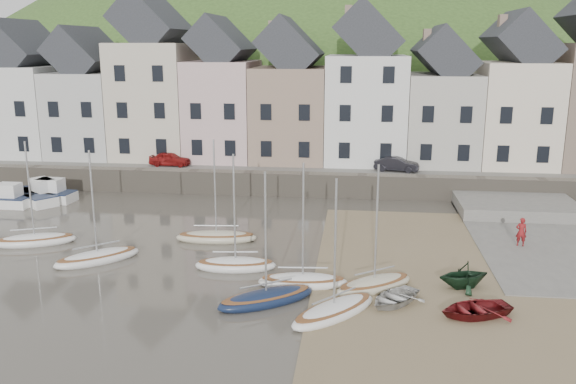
# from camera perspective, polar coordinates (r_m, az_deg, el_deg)

# --- Properties ---
(ground) EXTENTS (160.00, 160.00, 0.00)m
(ground) POSITION_cam_1_polar(r_m,az_deg,el_deg) (30.48, -1.35, -8.19)
(ground) COLOR #423E34
(ground) RESTS_ON ground
(quay_land) EXTENTS (90.00, 30.00, 1.50)m
(quay_land) POSITION_cam_1_polar(r_m,az_deg,el_deg) (61.03, 2.89, 3.77)
(quay_land) COLOR #335020
(quay_land) RESTS_ON ground
(quay_street) EXTENTS (70.00, 7.00, 0.10)m
(quay_street) POSITION_cam_1_polar(r_m,az_deg,el_deg) (49.62, 1.98, 2.36)
(quay_street) COLOR slate
(quay_street) RESTS_ON quay_land
(seawall) EXTENTS (70.00, 1.20, 1.80)m
(seawall) POSITION_cam_1_polar(r_m,az_deg,el_deg) (46.35, 1.61, 0.72)
(seawall) COLOR slate
(seawall) RESTS_ON ground
(beach) EXTENTS (18.00, 26.00, 0.06)m
(beach) POSITION_cam_1_polar(r_m,az_deg,el_deg) (30.99, 19.47, -8.58)
(beach) COLOR #806E4E
(beach) RESTS_ON ground
(slipway) EXTENTS (8.00, 18.00, 0.12)m
(slipway) POSITION_cam_1_polar(r_m,az_deg,el_deg) (39.27, 22.72, -4.09)
(slipway) COLOR slate
(slipway) RESTS_ON ground
(hillside) EXTENTS (134.40, 84.00, 84.00)m
(hillside) POSITION_cam_1_polar(r_m,az_deg,el_deg) (93.19, 0.87, -4.54)
(hillside) COLOR #335020
(hillside) RESTS_ON ground
(townhouse_terrace) EXTENTS (61.05, 8.00, 13.93)m
(townhouse_terrace) POSITION_cam_1_polar(r_m,az_deg,el_deg) (52.17, 4.32, 9.31)
(townhouse_terrace) COLOR silver
(townhouse_terrace) RESTS_ON quay_land
(sailboat_0) EXTENTS (4.87, 3.12, 6.32)m
(sailboat_0) POSITION_cam_1_polar(r_m,az_deg,el_deg) (38.35, -22.85, -4.21)
(sailboat_0) COLOR white
(sailboat_0) RESTS_ON ground
(sailboat_1) EXTENTS (4.47, 4.19, 6.32)m
(sailboat_1) POSITION_cam_1_polar(r_m,az_deg,el_deg) (34.19, -17.61, -5.90)
(sailboat_1) COLOR white
(sailboat_1) RESTS_ON ground
(sailboat_2) EXTENTS (4.98, 1.98, 6.32)m
(sailboat_2) POSITION_cam_1_polar(r_m,az_deg,el_deg) (36.21, -6.80, -4.22)
(sailboat_2) COLOR beige
(sailboat_2) RESTS_ON ground
(sailboat_3) EXTENTS (4.38, 1.95, 6.32)m
(sailboat_3) POSITION_cam_1_polar(r_m,az_deg,el_deg) (31.71, -4.99, -6.83)
(sailboat_3) COLOR white
(sailboat_3) RESTS_ON ground
(sailboat_4) EXTENTS (4.48, 1.88, 6.32)m
(sailboat_4) POSITION_cam_1_polar(r_m,az_deg,el_deg) (29.50, 1.41, -8.41)
(sailboat_4) COLOR white
(sailboat_4) RESTS_ON ground
(sailboat_5) EXTENTS (4.76, 3.87, 6.32)m
(sailboat_5) POSITION_cam_1_polar(r_m,az_deg,el_deg) (27.67, -2.08, -9.97)
(sailboat_5) COLOR #13203E
(sailboat_5) RESTS_ON ground
(sailboat_6) EXTENTS (4.30, 4.62, 6.32)m
(sailboat_6) POSITION_cam_1_polar(r_m,az_deg,el_deg) (26.50, 4.37, -11.13)
(sailboat_6) COLOR white
(sailboat_6) RESTS_ON ground
(sailboat_7) EXTENTS (4.32, 3.74, 6.32)m
(sailboat_7) POSITION_cam_1_polar(r_m,az_deg,el_deg) (29.40, 8.18, -8.63)
(sailboat_7) COLOR beige
(sailboat_7) RESTS_ON ground
(motorboat_0) EXTENTS (5.32, 2.23, 1.70)m
(motorboat_0) POSITION_cam_1_polar(r_m,az_deg,el_deg) (48.54, -22.16, -0.10)
(motorboat_0) COLOR white
(motorboat_0) RESTS_ON ground
(motorboat_1) EXTENTS (4.51, 1.85, 1.70)m
(motorboat_1) POSITION_cam_1_polar(r_m,az_deg,el_deg) (48.05, -25.41, -0.56)
(motorboat_1) COLOR white
(motorboat_1) RESTS_ON ground
(motorboat_2) EXTENTS (5.08, 4.42, 1.70)m
(motorboat_2) POSITION_cam_1_polar(r_m,az_deg,el_deg) (48.42, -22.85, -0.20)
(motorboat_2) COLOR white
(motorboat_2) RESTS_ON ground
(rowboat_white) EXTENTS (3.42, 3.54, 0.60)m
(rowboat_white) POSITION_cam_1_polar(r_m,az_deg,el_deg) (27.84, 10.00, -9.82)
(rowboat_white) COLOR beige
(rowboat_white) RESTS_ON beach
(rowboat_green) EXTENTS (3.08, 2.87, 1.32)m
(rowboat_green) POSITION_cam_1_polar(r_m,az_deg,el_deg) (30.19, 16.29, -7.53)
(rowboat_green) COLOR black
(rowboat_green) RESTS_ON beach
(rowboat_red) EXTENTS (3.81, 3.28, 0.66)m
(rowboat_red) POSITION_cam_1_polar(r_m,az_deg,el_deg) (27.49, 17.28, -10.51)
(rowboat_red) COLOR maroon
(rowboat_red) RESTS_ON beach
(person_red) EXTENTS (0.64, 0.45, 1.68)m
(person_red) POSITION_cam_1_polar(r_m,az_deg,el_deg) (37.06, 21.22, -3.53)
(person_red) COLOR maroon
(person_red) RESTS_ON slipway
(car_left) EXTENTS (3.43, 1.50, 1.15)m
(car_left) POSITION_cam_1_polar(r_m,az_deg,el_deg) (50.78, -11.14, 3.09)
(car_left) COLOR maroon
(car_left) RESTS_ON quay_street
(car_right) EXTENTS (3.65, 1.84, 1.15)m
(car_right) POSITION_cam_1_polar(r_m,az_deg,el_deg) (48.45, 10.26, 2.62)
(car_right) COLOR black
(car_right) RESTS_ON quay_street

